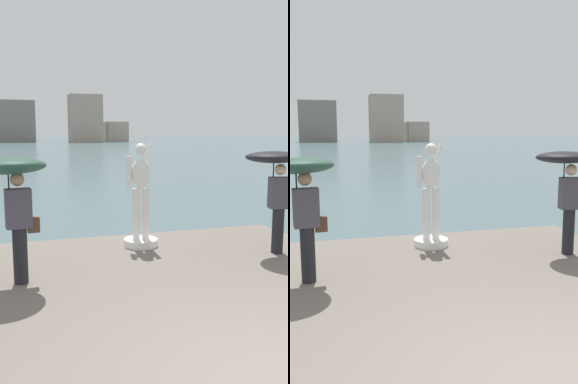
{
  "view_description": "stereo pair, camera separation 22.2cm",
  "coord_description": "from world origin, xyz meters",
  "views": [
    {
      "loc": [
        -2.41,
        -2.82,
        2.73
      ],
      "look_at": [
        0.0,
        5.04,
        1.55
      ],
      "focal_mm": 39.29,
      "sensor_mm": 36.0,
      "label": 1
    },
    {
      "loc": [
        -2.2,
        -2.89,
        2.73
      ],
      "look_at": [
        0.0,
        5.04,
        1.55
      ],
      "focal_mm": 39.29,
      "sensor_mm": 36.0,
      "label": 2
    }
  ],
  "objects": [
    {
      "name": "onlooker_left",
      "position": [
        -2.49,
        3.74,
        1.99
      ],
      "size": [
        1.27,
        1.28,
        1.99
      ],
      "color": "black",
      "rests_on": "pier"
    },
    {
      "name": "ground_plane",
      "position": [
        0.0,
        40.0,
        0.0
      ],
      "size": [
        400.0,
        400.0,
        0.0
      ],
      "primitive_type": "plane",
      "color": "#4C666B"
    },
    {
      "name": "onlooker_right",
      "position": [
        2.31,
        4.03,
        1.98
      ],
      "size": [
        1.28,
        1.28,
        1.98
      ],
      "color": "black",
      "rests_on": "pier"
    },
    {
      "name": "distant_skyline",
      "position": [
        -2.33,
        113.59,
        5.62
      ],
      "size": [
        60.95,
        12.3,
        13.92
      ],
      "color": "gray",
      "rests_on": "ground"
    },
    {
      "name": "statue_white_figure",
      "position": [
        -0.01,
        5.25,
        1.25
      ],
      "size": [
        0.7,
        0.91,
        2.14
      ],
      "color": "white",
      "rests_on": "pier"
    },
    {
      "name": "pier",
      "position": [
        0.0,
        1.63,
        0.2
      ],
      "size": [
        7.0,
        9.26,
        0.4
      ],
      "primitive_type": "cube",
      "color": "#70665B",
      "rests_on": "ground"
    }
  ]
}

